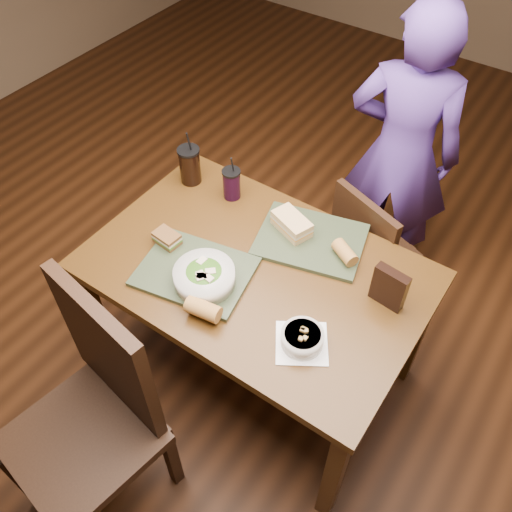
# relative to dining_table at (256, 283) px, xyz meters

# --- Properties ---
(ground) EXTENTS (6.00, 6.00, 0.00)m
(ground) POSITION_rel_dining_table_xyz_m (0.00, 0.00, -0.66)
(ground) COLOR #381C0B
(ground) RESTS_ON ground
(dining_table) EXTENTS (1.30, 0.85, 0.75)m
(dining_table) POSITION_rel_dining_table_xyz_m (0.00, 0.00, 0.00)
(dining_table) COLOR #43280D
(dining_table) RESTS_ON ground
(chair_near) EXTENTS (0.53, 0.53, 1.07)m
(chair_near) POSITION_rel_dining_table_xyz_m (-0.17, -0.73, -0.06)
(chair_near) COLOR black
(chair_near) RESTS_ON ground
(chair_far) EXTENTS (0.46, 0.47, 0.83)m
(chair_far) POSITION_rel_dining_table_xyz_m (0.22, 0.58, -0.20)
(chair_far) COLOR black
(chair_far) RESTS_ON ground
(diner) EXTENTS (0.61, 0.47, 1.50)m
(diner) POSITION_rel_dining_table_xyz_m (0.16, 0.98, 0.09)
(diner) COLOR #4E2F83
(diner) RESTS_ON ground
(tray_near) EXTENTS (0.47, 0.39, 0.02)m
(tray_near) POSITION_rel_dining_table_xyz_m (-0.18, -0.15, 0.10)
(tray_near) COLOR #2C3621
(tray_near) RESTS_ON dining_table
(tray_far) EXTENTS (0.49, 0.42, 0.02)m
(tray_far) POSITION_rel_dining_table_xyz_m (0.10, 0.24, 0.10)
(tray_far) COLOR #2C3621
(tray_far) RESTS_ON dining_table
(salad_bowl) EXTENTS (0.23, 0.23, 0.08)m
(salad_bowl) POSITION_rel_dining_table_xyz_m (-0.11, -0.18, 0.15)
(salad_bowl) COLOR silver
(salad_bowl) RESTS_ON tray_near
(soup_bowl) EXTENTS (0.25, 0.25, 0.07)m
(soup_bowl) POSITION_rel_dining_table_xyz_m (0.32, -0.19, 0.12)
(soup_bowl) COLOR white
(soup_bowl) RESTS_ON dining_table
(sandwich_near) EXTENTS (0.11, 0.08, 0.05)m
(sandwich_near) POSITION_rel_dining_table_xyz_m (-0.36, -0.10, 0.13)
(sandwich_near) COLOR #593819
(sandwich_near) RESTS_ON tray_near
(sandwich_far) EXTENTS (0.19, 0.14, 0.07)m
(sandwich_far) POSITION_rel_dining_table_xyz_m (0.01, 0.24, 0.14)
(sandwich_far) COLOR tan
(sandwich_far) RESTS_ON tray_far
(baguette_near) EXTENTS (0.13, 0.08, 0.06)m
(baguette_near) POSITION_rel_dining_table_xyz_m (-0.02, -0.30, 0.14)
(baguette_near) COLOR #AD7533
(baguette_near) RESTS_ON tray_near
(baguette_far) EXTENTS (0.12, 0.10, 0.06)m
(baguette_far) POSITION_rel_dining_table_xyz_m (0.26, 0.23, 0.14)
(baguette_far) COLOR #AD7533
(baguette_far) RESTS_ON tray_far
(cup_cola) EXTENTS (0.10, 0.10, 0.27)m
(cup_cola) POSITION_rel_dining_table_xyz_m (-0.53, 0.26, 0.18)
(cup_cola) COLOR black
(cup_cola) RESTS_ON dining_table
(cup_berry) EXTENTS (0.08, 0.08, 0.22)m
(cup_berry) POSITION_rel_dining_table_xyz_m (-0.32, 0.28, 0.16)
(cup_berry) COLOR black
(cup_berry) RESTS_ON dining_table
(chip_bag) EXTENTS (0.13, 0.05, 0.17)m
(chip_bag) POSITION_rel_dining_table_xyz_m (0.48, 0.14, 0.17)
(chip_bag) COLOR black
(chip_bag) RESTS_ON dining_table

